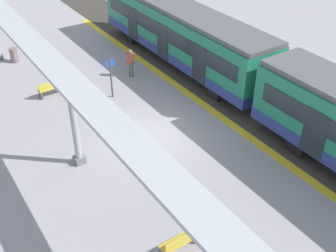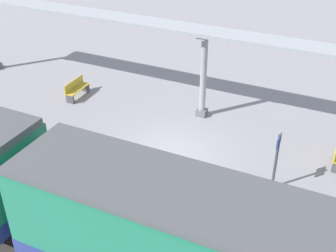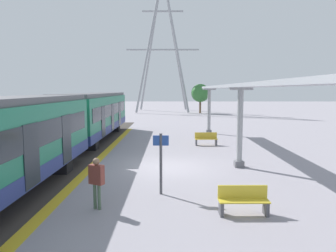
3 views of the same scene
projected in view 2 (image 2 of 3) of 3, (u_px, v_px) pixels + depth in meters
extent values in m
plane|color=gray|center=(170.00, 156.00, 17.11)|extent=(176.00, 176.00, 0.00)
cube|color=gold|center=(122.00, 215.00, 14.24)|extent=(0.43, 30.94, 0.01)
cube|color=#515156|center=(293.00, 227.00, 9.11)|extent=(2.39, 13.81, 0.24)
cube|color=#1E262D|center=(298.00, 225.00, 10.70)|extent=(0.03, 12.70, 0.84)
cube|color=#1E262D|center=(294.00, 242.00, 10.99)|extent=(0.04, 1.10, 2.00)
cube|color=#1E262D|center=(170.00, 202.00, 12.26)|extent=(0.04, 1.10, 2.00)
cube|color=slate|center=(202.00, 112.00, 19.74)|extent=(0.44, 0.44, 0.30)
cylinder|color=#9D9FA2|center=(203.00, 75.00, 18.77)|extent=(0.28, 0.28, 3.42)
cube|color=#9D9FA2|center=(205.00, 35.00, 17.85)|extent=(1.10, 0.36, 0.12)
cube|color=#A8AAB2|center=(205.00, 32.00, 17.78)|extent=(1.20, 25.09, 0.16)
cube|color=gold|center=(78.00, 89.00, 21.11)|extent=(1.51, 0.49, 0.04)
cube|color=gold|center=(74.00, 84.00, 21.06)|extent=(1.50, 0.11, 0.40)
cube|color=#4C4C51|center=(86.00, 88.00, 21.75)|extent=(0.11, 0.40, 0.42)
cube|color=#4C4C51|center=(70.00, 99.00, 20.70)|extent=(0.11, 0.40, 0.42)
cylinder|color=#4C4C51|center=(276.00, 162.00, 14.89)|extent=(0.10, 0.10, 2.20)
cube|color=#284C9E|center=(279.00, 141.00, 14.45)|extent=(0.56, 0.04, 0.36)
cylinder|color=#4D654C|center=(305.00, 229.00, 13.15)|extent=(0.10, 0.10, 0.81)
cylinder|color=#4D654C|center=(308.00, 227.00, 13.24)|extent=(0.10, 0.10, 0.81)
cube|color=brown|center=(310.00, 210.00, 12.82)|extent=(0.52, 0.40, 0.61)
sphere|color=#88684D|center=(313.00, 199.00, 12.61)|extent=(0.22, 0.22, 0.22)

